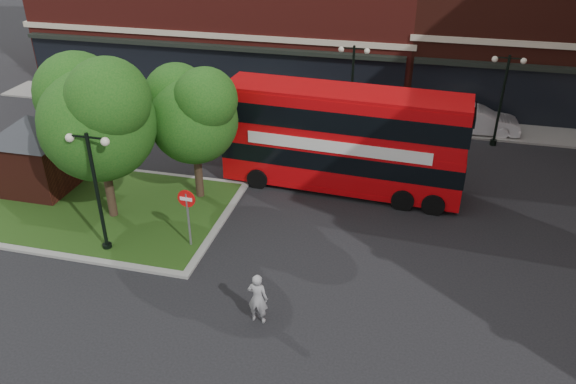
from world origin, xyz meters
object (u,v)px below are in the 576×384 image
(car_silver, at_px, (243,111))
(car_white, at_px, (477,120))
(bus, at_px, (343,133))
(woman, at_px, (258,298))

(car_silver, xyz_separation_m, car_white, (13.60, 1.50, 0.11))
(bus, bearing_deg, car_silver, 139.50)
(car_white, bearing_deg, bus, 139.22)
(car_silver, bearing_deg, bus, -130.64)
(car_white, bearing_deg, car_silver, 93.44)
(woman, distance_m, car_white, 19.80)
(woman, relative_size, car_silver, 0.48)
(bus, distance_m, car_silver, 10.08)
(woman, height_order, car_silver, woman)
(woman, xyz_separation_m, car_silver, (-5.94, 16.76, -0.27))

